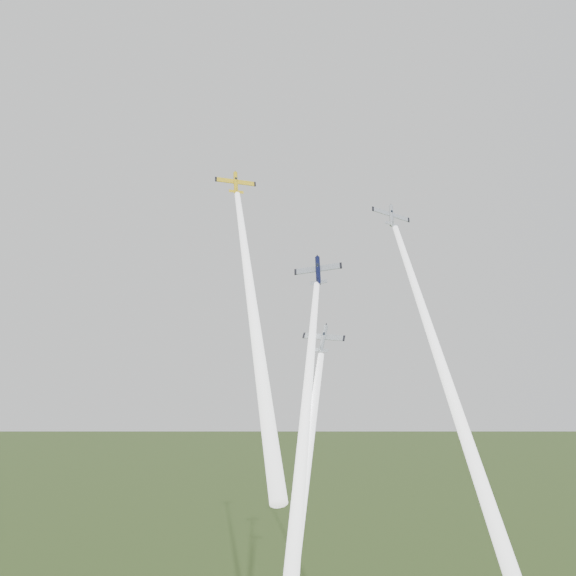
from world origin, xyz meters
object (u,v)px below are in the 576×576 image
object	(u,v)px
plane_silver_low	(323,338)
plane_silver_right	(391,215)
plane_yellow	(236,183)
plane_navy	(318,270)

from	to	relation	value
plane_silver_low	plane_silver_right	bearing A→B (deg)	54.95
plane_silver_low	plane_yellow	bearing A→B (deg)	152.72
plane_yellow	plane_silver_low	size ratio (longest dim) A/B	1.11
plane_navy	plane_silver_right	size ratio (longest dim) A/B	1.16
plane_yellow	plane_navy	size ratio (longest dim) A/B	0.90
plane_navy	plane_yellow	bearing A→B (deg)	172.86
plane_yellow	plane_navy	distance (m)	21.84
plane_yellow	plane_navy	bearing A→B (deg)	-27.82
plane_yellow	plane_silver_right	bearing A→B (deg)	-14.18
plane_navy	plane_silver_right	bearing A→B (deg)	21.72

